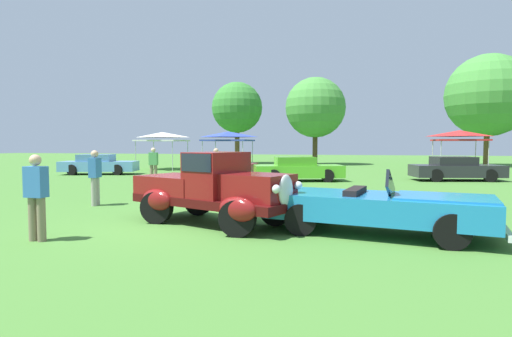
# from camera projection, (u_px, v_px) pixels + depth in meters

# --- Properties ---
(ground_plane) EXTENTS (120.00, 120.00, 0.00)m
(ground_plane) POSITION_uv_depth(u_px,v_px,m) (190.00, 223.00, 9.89)
(ground_plane) COLOR #42752D
(feature_pickup_truck) EXTENTS (4.31, 2.96, 1.70)m
(feature_pickup_truck) POSITION_uv_depth(u_px,v_px,m) (215.00, 188.00, 9.76)
(feature_pickup_truck) COLOR #400B0B
(feature_pickup_truck) RESTS_ON ground_plane
(neighbor_convertible) EXTENTS (4.90, 2.60, 1.40)m
(neighbor_convertible) POSITION_uv_depth(u_px,v_px,m) (383.00, 207.00, 8.66)
(neighbor_convertible) COLOR #1E7AB7
(neighbor_convertible) RESTS_ON ground_plane
(show_car_skyblue) EXTENTS (4.75, 2.74, 1.22)m
(show_car_skyblue) POSITION_uv_depth(u_px,v_px,m) (99.00, 165.00, 25.51)
(show_car_skyblue) COLOR #669EDB
(show_car_skyblue) RESTS_ON ground_plane
(show_car_burgundy) EXTENTS (4.03, 1.80, 1.22)m
(show_car_burgundy) POSITION_uv_depth(u_px,v_px,m) (219.00, 167.00, 23.14)
(show_car_burgundy) COLOR maroon
(show_car_burgundy) RESTS_ON ground_plane
(show_car_lime) EXTENTS (4.69, 2.90, 1.22)m
(show_car_lime) POSITION_uv_depth(u_px,v_px,m) (298.00, 169.00, 20.95)
(show_car_lime) COLOR #60C62D
(show_car_lime) RESTS_ON ground_plane
(show_car_charcoal) EXTENTS (4.59, 2.46, 1.22)m
(show_car_charcoal) POSITION_uv_depth(u_px,v_px,m) (456.00, 169.00, 21.17)
(show_car_charcoal) COLOR #28282D
(show_car_charcoal) RESTS_ON ground_plane
(spectator_near_truck) EXTENTS (0.41, 0.25, 1.69)m
(spectator_near_truck) POSITION_uv_depth(u_px,v_px,m) (36.00, 194.00, 8.07)
(spectator_near_truck) COLOR #7F7056
(spectator_near_truck) RESTS_ON ground_plane
(spectator_between_cars) EXTENTS (0.43, 0.29, 1.69)m
(spectator_between_cars) POSITION_uv_depth(u_px,v_px,m) (153.00, 164.00, 20.06)
(spectator_between_cars) COLOR #7F7056
(spectator_between_cars) RESTS_ON ground_plane
(spectator_by_row) EXTENTS (0.29, 0.43, 1.69)m
(spectator_by_row) POSITION_uv_depth(u_px,v_px,m) (95.00, 176.00, 12.71)
(spectator_by_row) COLOR #9E998E
(spectator_by_row) RESTS_ON ground_plane
(spectator_far_side) EXTENTS (0.46, 0.39, 1.69)m
(spectator_far_side) POSITION_uv_depth(u_px,v_px,m) (216.00, 166.00, 17.90)
(spectator_far_side) COLOR #283351
(spectator_far_side) RESTS_ON ground_plane
(canopy_tent_left_field) EXTENTS (3.10, 3.10, 2.71)m
(canopy_tent_left_field) POSITION_uv_depth(u_px,v_px,m) (162.00, 136.00, 30.25)
(canopy_tent_left_field) COLOR #B7B7BC
(canopy_tent_left_field) RESTS_ON ground_plane
(canopy_tent_center_field) EXTENTS (3.08, 3.08, 2.71)m
(canopy_tent_center_field) POSITION_uv_depth(u_px,v_px,m) (228.00, 136.00, 28.63)
(canopy_tent_center_field) COLOR #B7B7BC
(canopy_tent_center_field) RESTS_ON ground_plane
(canopy_tent_right_field) EXTENTS (2.89, 2.89, 2.71)m
(canopy_tent_right_field) POSITION_uv_depth(u_px,v_px,m) (459.00, 135.00, 25.82)
(canopy_tent_right_field) COLOR #B7B7BC
(canopy_tent_right_field) RESTS_ON ground_plane
(treeline_far_left) EXTENTS (4.73, 4.73, 7.60)m
(treeline_far_left) POSITION_uv_depth(u_px,v_px,m) (237.00, 108.00, 38.94)
(treeline_far_left) COLOR brown
(treeline_far_left) RESTS_ON ground_plane
(treeline_mid_left) EXTENTS (5.33, 5.33, 7.74)m
(treeline_mid_left) POSITION_uv_depth(u_px,v_px,m) (315.00, 108.00, 36.97)
(treeline_mid_left) COLOR #47331E
(treeline_mid_left) RESTS_ON ground_plane
(treeline_center) EXTENTS (6.75, 6.75, 9.20)m
(treeline_center) POSITION_uv_depth(u_px,v_px,m) (488.00, 96.00, 34.24)
(treeline_center) COLOR brown
(treeline_center) RESTS_ON ground_plane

